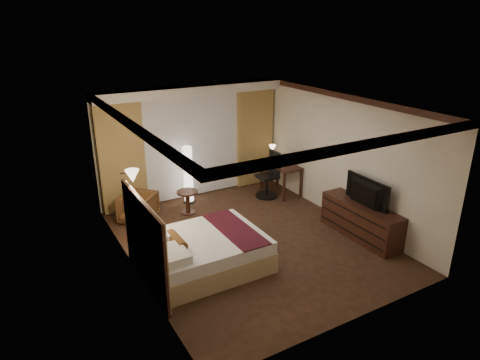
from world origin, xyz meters
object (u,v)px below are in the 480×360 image
armchair (138,206)px  dresser (361,220)px  television (363,190)px  desk (281,178)px  side_table (188,202)px  bed (204,252)px  office_chair (267,175)px  floor_lamp (188,175)px

armchair → dresser: armchair is taller
armchair → television: television is taller
desk → dresser: (0.05, -2.69, -0.03)m
desk → side_table: bearing=179.1°
bed → desk: bearing=34.8°
armchair → desk: bearing=42.3°
side_table → television: 3.78m
desk → office_chair: office_chair is taller
side_table → office_chair: 2.07m
bed → floor_lamp: floor_lamp is taller
armchair → bed: bearing=-34.1°
bed → desk: 3.80m
floor_lamp → dresser: (2.27, -3.28, -0.34)m
office_chair → dresser: (0.49, -2.64, -0.22)m
bed → television: 3.27m
bed → side_table: size_ratio=3.90×
armchair → side_table: 1.10m
bed → dresser: dresser is taller
dresser → television: 0.67m
desk → television: (0.02, -2.69, 0.64)m
armchair → floor_lamp: floor_lamp is taller
office_chair → television: bearing=-79.1°
office_chair → side_table: bearing=178.4°
bed → floor_lamp: (0.90, 2.76, 0.39)m
desk → office_chair: 0.48m
armchair → desk: (3.58, -0.17, 0.02)m
side_table → television: television is taller
side_table → desk: 2.49m
armchair → dresser: bearing=6.7°
armchair → office_chair: size_ratio=0.62×
bed → side_table: 2.30m
side_table → television: (2.51, -2.73, 0.75)m
armchair → floor_lamp: size_ratio=0.51×
desk → dresser: size_ratio=0.61×
floor_lamp → television: (2.24, -3.28, 0.32)m
dresser → television: bearing=-180.0°
dresser → desk: bearing=91.1°
floor_lamp → television: 3.99m
side_table → floor_lamp: floor_lamp is taller
bed → office_chair: bearing=38.3°
bed → armchair: bearing=101.0°
armchair → side_table: armchair is taller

